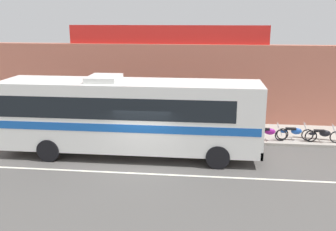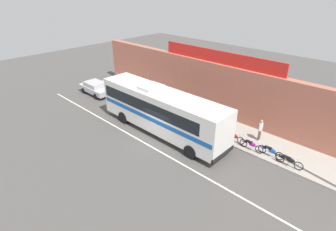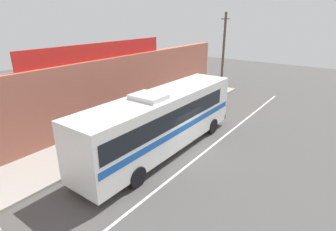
{
  "view_description": "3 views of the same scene",
  "coord_description": "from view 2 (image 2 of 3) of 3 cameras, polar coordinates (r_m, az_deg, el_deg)",
  "views": [
    {
      "loc": [
        2.84,
        -15.25,
        6.4
      ],
      "look_at": [
        0.99,
        1.2,
        2.03
      ],
      "focal_mm": 40.26,
      "sensor_mm": 36.0,
      "label": 1
    },
    {
      "loc": [
        12.75,
        -12.02,
        11.12
      ],
      "look_at": [
        -0.65,
        1.95,
        1.34
      ],
      "focal_mm": 28.26,
      "sensor_mm": 36.0,
      "label": 2
    },
    {
      "loc": [
        -12.2,
        -7.44,
        7.68
      ],
      "look_at": [
        1.37,
        2.5,
        1.34
      ],
      "focal_mm": 28.7,
      "sensor_mm": 36.0,
      "label": 3
    }
  ],
  "objects": [
    {
      "name": "pedestrian_far_right",
      "position": [
        24.15,
        6.49,
        2.05
      ],
      "size": [
        0.3,
        0.48,
        1.61
      ],
      "color": "navy",
      "rests_on": "sidewalk_slab"
    },
    {
      "name": "parked_car",
      "position": [
        30.29,
        -15.35,
        5.8
      ],
      "size": [
        4.22,
        1.86,
        1.37
      ],
      "color": "#B7BABF",
      "rests_on": "ground_plane"
    },
    {
      "name": "motorcycle_green",
      "position": [
        19.99,
        21.24,
        -7.13
      ],
      "size": [
        1.89,
        0.56,
        0.94
      ],
      "color": "black",
      "rests_on": "sidewalk_slab"
    },
    {
      "name": "sidewalk_slab",
      "position": [
        24.11,
        6.47,
        -0.64
      ],
      "size": [
        30.0,
        3.6,
        0.14
      ],
      "primitive_type": "cube",
      "color": "#A8A399",
      "rests_on": "ground_plane"
    },
    {
      "name": "road_center_stripe",
      "position": [
        20.3,
        -4.08,
        -6.46
      ],
      "size": [
        30.0,
        0.14,
        0.01
      ],
      "primitive_type": "cube",
      "color": "silver",
      "rests_on": "ground_plane"
    },
    {
      "name": "storefront_billboard",
      "position": [
        23.76,
        10.9,
        12.3
      ],
      "size": [
        11.92,
        0.12,
        1.1
      ],
      "primitive_type": "cube",
      "color": "red",
      "rests_on": "storefront_facade"
    },
    {
      "name": "motorcycle_black",
      "position": [
        20.23,
        17.47,
        -6.03
      ],
      "size": [
        1.87,
        0.56,
        0.94
      ],
      "color": "black",
      "rests_on": "sidewalk_slab"
    },
    {
      "name": "pedestrian_far_left",
      "position": [
        21.35,
        19.32,
        -2.65
      ],
      "size": [
        0.3,
        0.48,
        1.74
      ],
      "color": "brown",
      "rests_on": "sidewalk_slab"
    },
    {
      "name": "motorcycle_blue",
      "position": [
        20.91,
        13.93,
        -4.38
      ],
      "size": [
        1.85,
        0.56,
        0.94
      ],
      "color": "black",
      "rests_on": "sidewalk_slab"
    },
    {
      "name": "pedestrian_by_curb",
      "position": [
        29.68,
        -6.47,
        6.82
      ],
      "size": [
        0.3,
        0.48,
        1.59
      ],
      "color": "black",
      "rests_on": "sidewalk_slab"
    },
    {
      "name": "motorcycle_red",
      "position": [
        19.49,
        24.63,
        -8.79
      ],
      "size": [
        1.85,
        0.56,
        0.94
      ],
      "color": "black",
      "rests_on": "sidewalk_slab"
    },
    {
      "name": "intercity_bus",
      "position": [
        21.1,
        -1.58,
        1.4
      ],
      "size": [
        11.91,
        2.67,
        3.78
      ],
      "color": "white",
      "rests_on": "ground_plane"
    },
    {
      "name": "storefront_facade",
      "position": [
        24.78,
        9.82,
        5.81
      ],
      "size": [
        30.0,
        0.7,
        4.8
      ],
      "primitive_type": "cube",
      "color": "#B26651",
      "rests_on": "ground_plane"
    },
    {
      "name": "ground_plane",
      "position": [
        20.75,
        -2.45,
        -5.61
      ],
      "size": [
        70.0,
        70.0,
        0.0
      ],
      "primitive_type": "plane",
      "color": "#4F4C49"
    }
  ]
}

